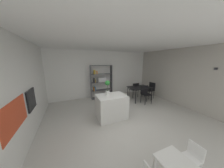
% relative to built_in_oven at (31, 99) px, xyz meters
% --- Properties ---
extents(ground_plane, '(9.20, 9.20, 0.00)m').
position_rel_built_in_oven_xyz_m(ground_plane, '(2.65, -0.55, -1.07)').
color(ground_plane, beige).
extents(ceiling_slab, '(6.69, 6.24, 0.06)m').
position_rel_built_in_oven_xyz_m(ceiling_slab, '(2.65, -0.55, 1.69)').
color(ceiling_slab, white).
rests_on(ceiling_slab, ground_plane).
extents(back_partition, '(6.69, 0.06, 2.73)m').
position_rel_built_in_oven_xyz_m(back_partition, '(2.65, 2.53, 0.29)').
color(back_partition, white).
rests_on(back_partition, ground_plane).
extents(right_partition_gray, '(0.06, 6.24, 2.73)m').
position_rel_built_in_oven_xyz_m(right_partition_gray, '(5.97, -0.55, 0.29)').
color(right_partition_gray, '#B2ADA3').
rests_on(right_partition_gray, ground_plane).
extents(tall_cabinet_run_left, '(0.61, 5.63, 2.73)m').
position_rel_built_in_oven_xyz_m(tall_cabinet_run_left, '(-0.33, -0.55, 0.29)').
color(tall_cabinet_run_left, silver).
rests_on(tall_cabinet_run_left, ground_plane).
extents(cabinet_niche_splashback, '(0.01, 1.08, 0.61)m').
position_rel_built_in_oven_xyz_m(cabinet_niche_splashback, '(-0.02, -0.97, 0.00)').
color(cabinet_niche_splashback, '#CC4223').
rests_on(cabinet_niche_splashback, ground_plane).
extents(built_in_oven, '(0.06, 0.61, 0.58)m').
position_rel_built_in_oven_xyz_m(built_in_oven, '(0.00, 0.00, 0.00)').
color(built_in_oven, black).
rests_on(built_in_oven, ground_plane).
extents(kitchen_island, '(1.08, 0.79, 0.89)m').
position_rel_built_in_oven_xyz_m(kitchen_island, '(2.43, -0.08, -0.63)').
color(kitchen_island, silver).
rests_on(kitchen_island, ground_plane).
extents(potted_plant_on_island, '(0.18, 0.18, 0.55)m').
position_rel_built_in_oven_xyz_m(potted_plant_on_island, '(2.32, 0.05, 0.14)').
color(potted_plant_on_island, white).
rests_on(potted_plant_on_island, kitchen_island).
extents(open_bookshelf, '(1.25, 0.32, 1.91)m').
position_rel_built_in_oven_xyz_m(open_bookshelf, '(2.71, 2.19, -0.06)').
color(open_bookshelf, '#4C4C51').
rests_on(open_bookshelf, ground_plane).
extents(child_table, '(0.52, 0.51, 0.46)m').
position_rel_built_in_oven_xyz_m(child_table, '(2.58, -2.53, -0.69)').
color(child_table, white).
rests_on(child_table, ground_plane).
extents(child_chair_right, '(0.31, 0.31, 0.59)m').
position_rel_built_in_oven_xyz_m(child_chair_right, '(3.08, -2.53, -0.75)').
color(child_chair_right, white).
rests_on(child_chair_right, ground_plane).
extents(dining_table, '(1.17, 0.88, 0.74)m').
position_rel_built_in_oven_xyz_m(dining_table, '(4.60, 1.04, -0.41)').
color(dining_table, black).
rests_on(dining_table, ground_plane).
extents(dining_chair_far, '(0.45, 0.45, 0.88)m').
position_rel_built_in_oven_xyz_m(dining_chair_far, '(4.61, 1.50, -0.54)').
color(dining_chair_far, black).
rests_on(dining_chair_far, ground_plane).
extents(dining_chair_window_side, '(0.46, 0.44, 0.92)m').
position_rel_built_in_oven_xyz_m(dining_chair_window_side, '(5.40, 1.04, -0.52)').
color(dining_chair_window_side, black).
rests_on(dining_chair_window_side, ground_plane).
extents(dining_chair_near, '(0.46, 0.42, 0.89)m').
position_rel_built_in_oven_xyz_m(dining_chair_near, '(4.61, 0.57, -0.53)').
color(dining_chair_near, black).
rests_on(dining_chair_near, ground_plane).
extents(wall_sconce_back, '(0.08, 0.08, 0.08)m').
position_rel_built_in_oven_xyz_m(wall_sconce_back, '(5.89, -1.48, 0.79)').
color(wall_sconce_back, '#333338').
rests_on(wall_sconce_back, ground_plane).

